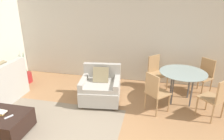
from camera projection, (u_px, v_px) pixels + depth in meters
wall_back at (123, 34)px, 5.58m from camera, size 12.00×0.06×2.75m
area_rug at (53, 123)px, 3.99m from camera, size 2.72×1.57×0.01m
armchair at (101, 88)px, 4.72m from camera, size 0.99×0.94×0.85m
ottoman at (5, 123)px, 3.65m from camera, size 0.82×0.70×0.39m
book_stack at (0, 112)px, 3.63m from camera, size 0.22×0.19×0.04m
tv_remote_primary at (9, 117)px, 3.53m from camera, size 0.11×0.15×0.01m
potted_plant at (24, 75)px, 5.78m from camera, size 0.40×0.40×0.96m
dining_table at (183, 76)px, 4.59m from camera, size 1.06×1.06×0.75m
dining_chair_near_left at (155, 90)px, 4.22m from camera, size 0.59×0.59×0.90m
dining_chair_near_right at (216, 96)px, 3.98m from camera, size 0.59×0.59×0.90m
dining_chair_far_left at (156, 70)px, 5.31m from camera, size 0.59×0.59×0.90m
dining_chair_far_right at (204, 74)px, 5.07m from camera, size 0.59×0.59×0.90m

